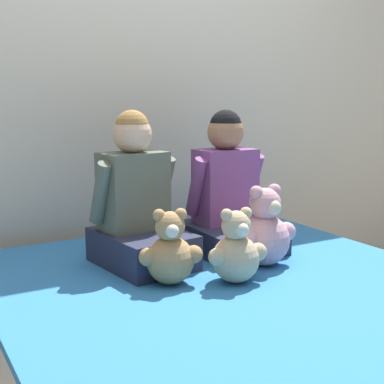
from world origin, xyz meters
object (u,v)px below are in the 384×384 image
object	(u,v)px
teddy_bear_held_by_left_child	(170,253)
teddy_bear_held_by_right_child	(265,232)
child_on_left	(137,207)
bed	(252,362)
teddy_bear_between_children	(236,251)
child_on_right	(228,198)

from	to	relation	value
teddy_bear_held_by_left_child	teddy_bear_held_by_right_child	bearing A→B (deg)	19.36
child_on_left	teddy_bear_held_by_right_child	xyz separation A→B (m)	(0.42, -0.26, -0.09)
teddy_bear_held_by_left_child	teddy_bear_held_by_right_child	xyz separation A→B (m)	(0.42, 0.01, 0.02)
teddy_bear_held_by_right_child	bed	bearing A→B (deg)	-136.29
teddy_bear_between_children	teddy_bear_held_by_left_child	bearing A→B (deg)	160.31
teddy_bear_held_by_left_child	teddy_bear_between_children	bearing A→B (deg)	-7.73
bed	child_on_right	xyz separation A→B (m)	(0.22, 0.50, 0.47)
child_on_right	teddy_bear_held_by_left_child	xyz separation A→B (m)	(-0.42, -0.27, -0.11)
teddy_bear_held_by_left_child	teddy_bear_between_children	distance (m)	0.23
bed	child_on_right	size ratio (longest dim) A/B	3.30
child_on_right	teddy_bear_held_by_left_child	size ratio (longest dim) A/B	2.21
teddy_bear_held_by_left_child	child_on_right	bearing A→B (deg)	51.16
bed	teddy_bear_held_by_right_child	world-z (taller)	teddy_bear_held_by_right_child
child_on_left	teddy_bear_held_by_left_child	world-z (taller)	child_on_left
child_on_right	teddy_bear_between_children	size ratio (longest dim) A/B	2.22
child_on_right	teddy_bear_held_by_left_child	bearing A→B (deg)	-146.53
bed	teddy_bear_between_children	xyz separation A→B (m)	(0.01, 0.12, 0.36)
bed	teddy_bear_held_by_right_child	distance (m)	0.50
child_on_left	teddy_bear_held_by_left_child	xyz separation A→B (m)	(0.00, -0.27, -0.11)
teddy_bear_between_children	child_on_left	bearing A→B (deg)	125.67
bed	teddy_bear_held_by_left_child	bearing A→B (deg)	130.82
teddy_bear_held_by_left_child	teddy_bear_between_children	xyz separation A→B (m)	(0.21, -0.10, -0.00)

